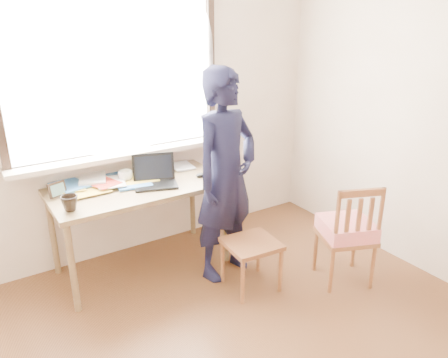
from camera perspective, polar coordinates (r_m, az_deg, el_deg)
room_shell at (r=2.18m, az=6.51°, el=10.36°), size 3.52×4.02×2.61m
desk at (r=3.57m, az=-11.03°, el=-1.99°), size 1.38×0.69×0.74m
laptop at (r=3.54m, az=-9.03°, el=0.22°), size 0.40×0.36×0.23m
mug_white at (r=3.64m, az=-12.75°, el=0.38°), size 0.13×0.13×0.09m
mug_dark at (r=3.21m, az=-19.51°, el=-3.00°), size 0.13×0.13×0.11m
mouse at (r=3.66m, az=-3.07°, el=0.51°), size 0.09×0.06×0.03m
desk_clutter at (r=3.63m, az=-15.18°, el=-0.27°), size 0.86×0.45×0.04m
book_a at (r=3.67m, az=-17.58°, el=-0.50°), size 0.25×0.30×0.02m
book_b at (r=3.88m, az=-6.74°, el=1.49°), size 0.20×0.26×0.02m
picture_frame at (r=3.46m, az=-20.95°, el=-1.42°), size 0.14×0.06×0.11m
work_chair at (r=3.40m, az=3.61°, el=-9.10°), size 0.42×0.40×0.40m
side_chair at (r=3.55m, az=15.78°, el=-6.45°), size 0.51×0.50×0.85m
person at (r=3.39m, az=0.22°, el=0.34°), size 0.70×0.55×1.68m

